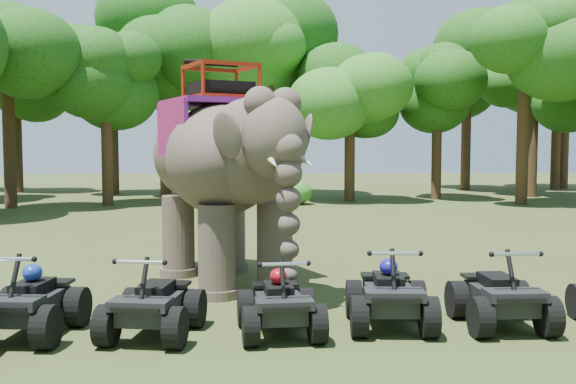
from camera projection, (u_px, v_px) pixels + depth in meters
name	position (u px, v px, depth m)	size (l,w,h in m)	color
ground	(291.00, 300.00, 11.69)	(110.00, 110.00, 0.00)	#47381E
elephant	(223.00, 172.00, 13.05)	(2.40, 5.45, 4.58)	brown
atv_0	(28.00, 293.00, 9.43)	(1.28, 1.75, 1.30)	black
atv_1	(153.00, 295.00, 9.45)	(1.23, 1.68, 1.25)	black
atv_2	(280.00, 295.00, 9.54)	(1.18, 1.62, 1.20)	black
atv_3	(390.00, 286.00, 9.94)	(1.27, 1.74, 1.29)	black
atv_4	(501.00, 286.00, 9.94)	(1.26, 1.72, 1.28)	black
tree_0	(268.00, 106.00, 32.81)	(6.79, 6.79, 9.70)	#195114
tree_1	(349.00, 134.00, 33.77)	(4.83, 4.83, 6.90)	#195114
tree_2	(437.00, 129.00, 33.86)	(5.23, 5.23, 7.47)	#195114
tree_3	(523.00, 111.00, 30.66)	(6.31, 6.31, 9.01)	#195114
tree_27	(8.00, 117.00, 29.04)	(5.79, 5.79, 8.27)	#195114
tree_28	(107.00, 128.00, 30.22)	(5.11, 5.11, 7.30)	#195114
tree_29	(182.00, 122.00, 35.11)	(5.79, 5.79, 8.28)	#195114
tree_31	(350.00, 128.00, 32.63)	(5.21, 5.21, 7.44)	#195114
tree_32	(17.00, 120.00, 38.80)	(6.16, 6.16, 8.79)	#195114
tree_33	(533.00, 127.00, 35.46)	(5.46, 5.46, 7.79)	#195114
tree_35	(557.00, 116.00, 41.57)	(6.65, 6.65, 9.50)	#195114
tree_36	(467.00, 110.00, 40.96)	(7.23, 7.23, 10.32)	#195114
tree_37	(266.00, 104.00, 37.34)	(7.41, 7.41, 10.58)	#195114
tree_39	(113.00, 117.00, 37.33)	(6.33, 6.33, 9.05)	#195114
tree_40	(565.00, 110.00, 42.10)	(7.28, 7.28, 10.40)	#195114
tree_41	(165.00, 100.00, 35.55)	(7.52, 7.52, 10.74)	#195114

